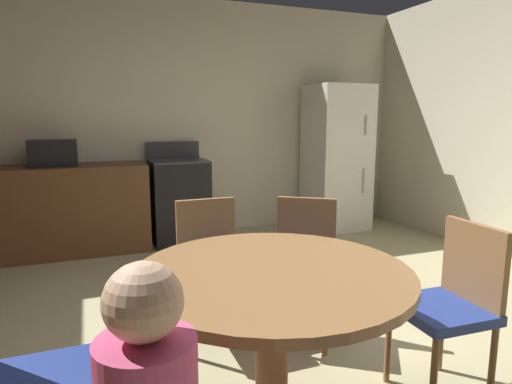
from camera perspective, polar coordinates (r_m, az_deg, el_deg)
ground_plane at (r=2.76m, az=5.21°, el=-20.35°), size 14.00×14.00×0.00m
wall_back at (r=5.28m, az=-9.38°, el=9.26°), size 5.79×0.12×2.70m
kitchen_counter at (r=4.89m, az=-26.20°, el=-2.28°), size 2.09×0.60×0.90m
oven_range at (r=4.95m, az=-9.95°, el=-1.07°), size 0.60×0.60×1.10m
refrigerator at (r=5.55m, az=10.36°, el=4.39°), size 0.68×0.68×1.76m
microwave at (r=4.80m, az=-24.76°, el=4.63°), size 0.44×0.32×0.26m
dining_table at (r=1.91m, az=2.10°, el=-14.49°), size 1.16×1.16×0.76m
chair_east at (r=2.43m, az=24.14°, el=-12.46°), size 0.42×0.42×0.87m
chair_north at (r=2.78m, az=-5.81°, el=-8.78°), size 0.40×0.40×0.87m
chair_northeast at (r=2.82m, az=6.16°, el=-8.54°), size 0.56×0.56×0.87m
chair_west at (r=1.83m, az=-28.28°, el=-20.28°), size 0.41×0.41×0.87m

